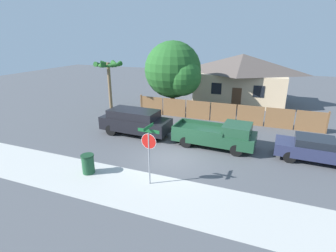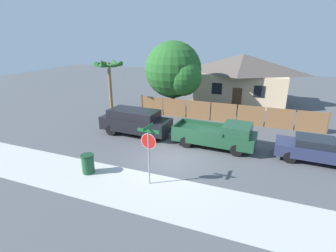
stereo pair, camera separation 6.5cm
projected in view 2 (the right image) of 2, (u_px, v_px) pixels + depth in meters
name	position (u px, v px, depth m)	size (l,w,h in m)	color
ground_plane	(172.00, 159.00, 15.20)	(80.00, 80.00, 0.00)	#4C4F54
sidewalk_strip	(144.00, 191.00, 12.04)	(36.00, 3.20, 0.01)	#B2B2AD
wooden_fence	(223.00, 113.00, 21.41)	(15.10, 0.12, 1.67)	brown
house	(242.00, 78.00, 27.29)	(9.58, 5.94, 5.00)	beige
oak_tree	(175.00, 71.00, 23.34)	(5.30, 5.05, 6.39)	brown
palm_tree	(109.00, 69.00, 22.84)	(2.33, 2.52, 4.67)	brown
red_suv	(135.00, 121.00, 18.58)	(5.04, 2.07, 1.83)	black
orange_pickup	(218.00, 135.00, 16.55)	(5.17, 2.18, 1.67)	#1E472D
parked_sedan	(317.00, 149.00, 14.63)	(4.48, 1.88, 1.41)	#282D4C
stop_sign	(148.00, 145.00, 11.99)	(1.08, 0.97, 2.97)	gray
trash_bin	(88.00, 164.00, 13.49)	(0.67, 0.67, 1.02)	#1E4C2D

